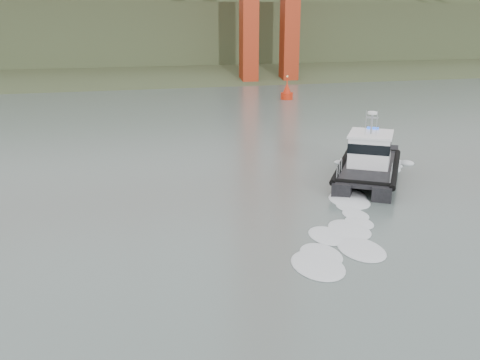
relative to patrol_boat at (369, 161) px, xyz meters
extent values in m
plane|color=#485651|center=(-10.34, -12.82, -1.38)|extent=(400.00, 400.00, 0.00)
cube|color=#394829|center=(-10.34, 79.18, -1.38)|extent=(500.00, 44.72, 16.25)
cube|color=#394829|center=(-10.34, 107.18, 4.62)|extent=(500.00, 70.00, 18.00)
cube|color=#394829|center=(-10.34, 132.18, 9.62)|extent=(500.00, 60.00, 16.00)
cube|color=black|center=(-1.26, 0.61, -0.94)|extent=(7.22, 10.25, 1.23)
cube|color=black|center=(1.08, -0.89, -0.94)|extent=(7.22, 10.25, 1.23)
cube|color=black|center=(-0.37, -0.57, -0.45)|extent=(8.73, 10.45, 0.26)
cube|color=white|center=(0.19, 0.29, 0.86)|extent=(4.59, 4.78, 2.37)
cube|color=black|center=(0.19, 0.29, 1.28)|extent=(4.68, 4.87, 0.77)
cube|color=white|center=(0.19, 0.29, 2.12)|extent=(4.88, 5.07, 0.16)
cylinder|color=#92959A|center=(0.02, 0.03, 2.96)|extent=(0.16, 0.16, 1.85)
cylinder|color=white|center=(0.02, 0.03, 3.84)|extent=(0.72, 0.72, 0.19)
cylinder|color=red|center=(7.83, 41.12, -0.96)|extent=(1.85, 1.85, 1.23)
cone|color=red|center=(7.83, 41.12, 0.27)|extent=(1.44, 1.44, 1.85)
cylinder|color=red|center=(7.83, 41.12, 1.50)|extent=(0.16, 0.16, 1.03)
sphere|color=#E5D87F|center=(7.83, 41.12, 2.12)|extent=(0.31, 0.31, 0.31)
camera|label=1|loc=(-20.23, -36.69, 10.99)|focal=40.00mm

